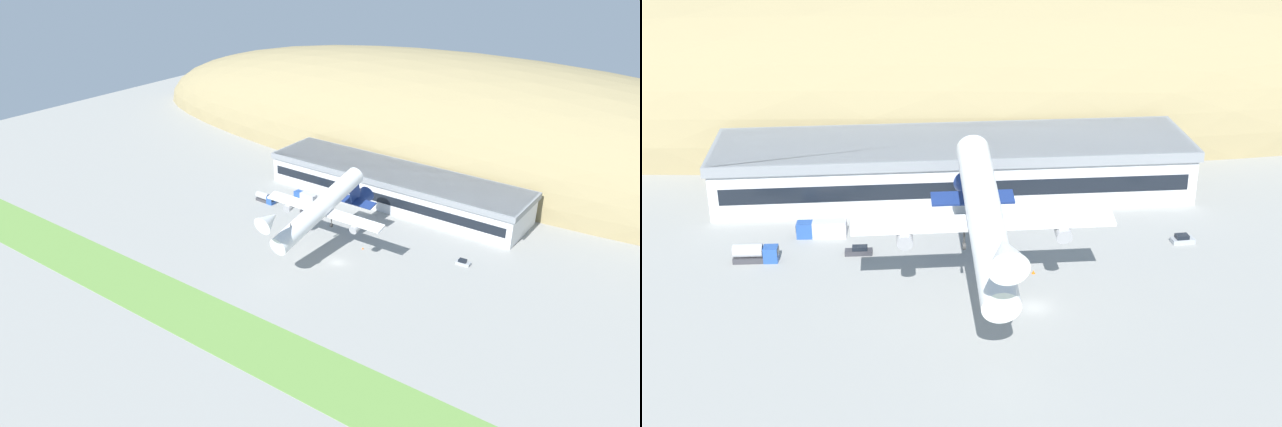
{
  "view_description": "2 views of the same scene",
  "coord_description": "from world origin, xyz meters",
  "views": [
    {
      "loc": [
        83.91,
        -121.73,
        85.44
      ],
      "look_at": [
        -7.56,
        2.45,
        11.75
      ],
      "focal_mm": 35.0,
      "sensor_mm": 36.0,
      "label": 1
    },
    {
      "loc": [
        -20.64,
        -111.0,
        64.03
      ],
      "look_at": [
        -10.22,
        3.83,
        13.62
      ],
      "focal_mm": 50.0,
      "sensor_mm": 36.0,
      "label": 2
    }
  ],
  "objects": [
    {
      "name": "traffic_cone_0",
      "position": [
        1.56,
        10.63,
        0.28
      ],
      "size": [
        0.52,
        0.52,
        0.58
      ],
      "color": "orange",
      "rests_on": "ground_plane"
    },
    {
      "name": "ground_plane",
      "position": [
        0.0,
        0.0,
        0.0
      ],
      "size": [
        402.07,
        402.07,
        0.0
      ],
      "primitive_type": "plane",
      "color": "gray"
    },
    {
      "name": "terminal_building",
      "position": [
        -8.11,
        45.11,
        5.91
      ],
      "size": [
        88.34,
        21.94,
        10.44
      ],
      "color": "silver",
      "rests_on": "ground_plane"
    },
    {
      "name": "hill_backdrop",
      "position": [
        0.14,
        99.02,
        0.0
      ],
      "size": [
        341.79,
        86.04,
        78.43
      ],
      "primitive_type": "ellipsoid",
      "color": "#8E7F56",
      "rests_on": "ground_plane"
    },
    {
      "name": "service_car_1",
      "position": [
        28.15,
        19.41,
        0.62
      ],
      "size": [
        3.94,
        2.15,
        1.49
      ],
      "color": "#999EA3",
      "rests_on": "ground_plane"
    },
    {
      "name": "fuel_truck",
      "position": [
        -31.84,
        27.31,
        1.41
      ],
      "size": [
        8.52,
        2.84,
        2.89
      ],
      "color": "#264C99",
      "rests_on": "ground_plane"
    },
    {
      "name": "service_car_0",
      "position": [
        -25.57,
        19.87,
        0.61
      ],
      "size": [
        4.49,
        1.74,
        1.48
      ],
      "color": "#333338",
      "rests_on": "ground_plane"
    },
    {
      "name": "box_truck",
      "position": [
        -41.98,
        18.76,
        1.45
      ],
      "size": [
        7.24,
        2.4,
        3.05
      ],
      "color": "#264C99",
      "rests_on": "ground_plane"
    },
    {
      "name": "cargo_airplane",
      "position": [
        -7.15,
        2.58,
        13.33
      ],
      "size": [
        37.61,
        48.8,
        15.78
      ],
      "color": "white"
    }
  ]
}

